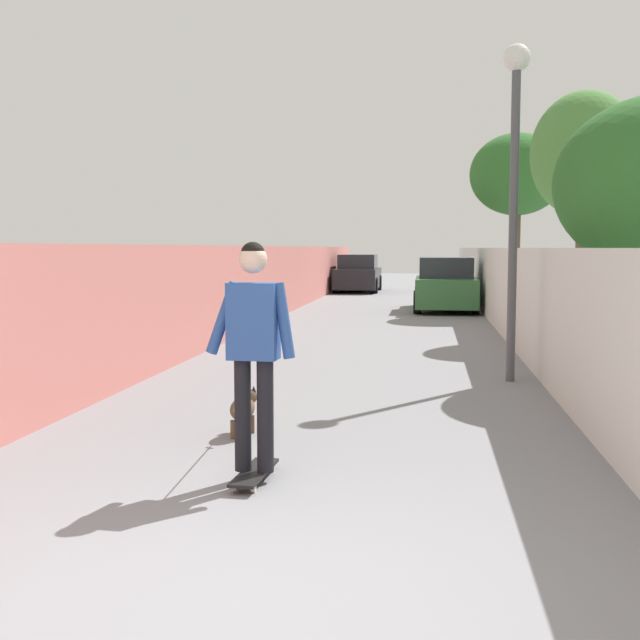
{
  "coord_description": "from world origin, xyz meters",
  "views": [
    {
      "loc": [
        -3.89,
        -1.14,
        1.82
      ],
      "look_at": [
        5.15,
        0.05,
        1.0
      ],
      "focal_mm": 45.37,
      "sensor_mm": 36.0,
      "label": 1
    }
  ],
  "objects_px": {
    "dog": "(244,407)",
    "car_far": "(358,274)",
    "lamp_post": "(515,154)",
    "skateboard": "(254,473)",
    "car_near": "(446,286)",
    "person_skateboarder": "(253,337)",
    "tree_right_mid": "(517,175)",
    "tree_right_near": "(584,156)"
  },
  "relations": [
    {
      "from": "dog",
      "to": "car_far",
      "type": "xyz_separation_m",
      "value": [
        25.94,
        1.09,
        0.44
      ]
    },
    {
      "from": "lamp_post",
      "to": "skateboard",
      "type": "distance_m",
      "value": 6.42
    },
    {
      "from": "car_near",
      "to": "car_far",
      "type": "xyz_separation_m",
      "value": [
        9.75,
        3.38,
        0.0
      ]
    },
    {
      "from": "car_near",
      "to": "car_far",
      "type": "distance_m",
      "value": 10.32
    },
    {
      "from": "dog",
      "to": "car_far",
      "type": "height_order",
      "value": "car_far"
    },
    {
      "from": "car_far",
      "to": "person_skateboarder",
      "type": "bearing_deg",
      "value": -176.83
    },
    {
      "from": "tree_right_mid",
      "to": "dog",
      "type": "distance_m",
      "value": 16.28
    },
    {
      "from": "skateboard",
      "to": "lamp_post",
      "type": "bearing_deg",
      "value": -25.67
    },
    {
      "from": "dog",
      "to": "car_near",
      "type": "bearing_deg",
      "value": -8.06
    },
    {
      "from": "car_near",
      "to": "tree_right_mid",
      "type": "bearing_deg",
      "value": -114.09
    },
    {
      "from": "car_near",
      "to": "car_far",
      "type": "height_order",
      "value": "same"
    },
    {
      "from": "tree_right_mid",
      "to": "person_skateboarder",
      "type": "distance_m",
      "value": 17.47
    },
    {
      "from": "lamp_post",
      "to": "person_skateboarder",
      "type": "bearing_deg",
      "value": 154.33
    },
    {
      "from": "tree_right_mid",
      "to": "car_near",
      "type": "xyz_separation_m",
      "value": [
        0.84,
        1.88,
        -3.08
      ]
    },
    {
      "from": "tree_right_near",
      "to": "person_skateboarder",
      "type": "height_order",
      "value": "tree_right_near"
    },
    {
      "from": "car_near",
      "to": "dog",
      "type": "bearing_deg",
      "value": 171.94
    },
    {
      "from": "lamp_post",
      "to": "dog",
      "type": "relative_size",
      "value": 2.46
    },
    {
      "from": "tree_right_mid",
      "to": "lamp_post",
      "type": "xyz_separation_m",
      "value": [
        -11.73,
        1.28,
        -0.74
      ]
    },
    {
      "from": "person_skateboarder",
      "to": "car_far",
      "type": "height_order",
      "value": "person_skateboarder"
    },
    {
      "from": "person_skateboarder",
      "to": "dog",
      "type": "height_order",
      "value": "person_skateboarder"
    },
    {
      "from": "tree_right_near",
      "to": "person_skateboarder",
      "type": "bearing_deg",
      "value": 157.88
    },
    {
      "from": "dog",
      "to": "tree_right_mid",
      "type": "bearing_deg",
      "value": -15.21
    },
    {
      "from": "skateboard",
      "to": "person_skateboarder",
      "type": "distance_m",
      "value": 1.06
    },
    {
      "from": "person_skateboarder",
      "to": "car_near",
      "type": "height_order",
      "value": "person_skateboarder"
    },
    {
      "from": "dog",
      "to": "car_far",
      "type": "relative_size",
      "value": 0.43
    },
    {
      "from": "person_skateboarder",
      "to": "car_near",
      "type": "bearing_deg",
      "value": -6.01
    },
    {
      "from": "lamp_post",
      "to": "dog",
      "type": "xyz_separation_m",
      "value": [
        -3.61,
        2.89,
        -2.79
      ]
    },
    {
      "from": "tree_right_near",
      "to": "lamp_post",
      "type": "bearing_deg",
      "value": 161.21
    },
    {
      "from": "tree_right_near",
      "to": "lamp_post",
      "type": "distance_m",
      "value": 6.08
    },
    {
      "from": "person_skateboarder",
      "to": "car_far",
      "type": "distance_m",
      "value": 27.49
    },
    {
      "from": "skateboard",
      "to": "car_near",
      "type": "height_order",
      "value": "car_near"
    },
    {
      "from": "tree_right_mid",
      "to": "car_far",
      "type": "bearing_deg",
      "value": 26.41
    },
    {
      "from": "tree_right_mid",
      "to": "dog",
      "type": "bearing_deg",
      "value": 164.79
    },
    {
      "from": "tree_right_near",
      "to": "skateboard",
      "type": "distance_m",
      "value": 12.25
    },
    {
      "from": "tree_right_mid",
      "to": "person_skateboarder",
      "type": "xyz_separation_m",
      "value": [
        -16.85,
        3.74,
        -2.67
      ]
    },
    {
      "from": "lamp_post",
      "to": "skateboard",
      "type": "height_order",
      "value": "lamp_post"
    },
    {
      "from": "tree_right_mid",
      "to": "car_near",
      "type": "height_order",
      "value": "tree_right_mid"
    },
    {
      "from": "tree_right_mid",
      "to": "car_near",
      "type": "bearing_deg",
      "value": 65.91
    },
    {
      "from": "dog",
      "to": "car_near",
      "type": "xyz_separation_m",
      "value": [
        16.18,
        -2.29,
        0.44
      ]
    },
    {
      "from": "tree_right_mid",
      "to": "dog",
      "type": "height_order",
      "value": "tree_right_mid"
    },
    {
      "from": "tree_right_near",
      "to": "person_skateboarder",
      "type": "xyz_separation_m",
      "value": [
        -10.85,
        4.41,
        -2.51
      ]
    },
    {
      "from": "lamp_post",
      "to": "tree_right_near",
      "type": "bearing_deg",
      "value": -18.79
    }
  ]
}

